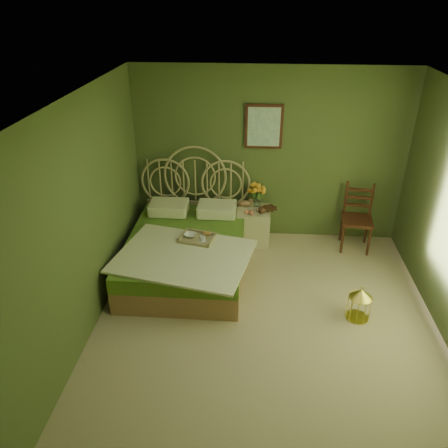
# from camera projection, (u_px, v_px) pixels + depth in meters

# --- Properties ---
(floor) EXTENTS (4.50, 4.50, 0.00)m
(floor) POSITION_uv_depth(u_px,v_px,m) (266.00, 327.00, 5.10)
(floor) COLOR #CAB292
(floor) RESTS_ON ground
(ceiling) EXTENTS (4.50, 4.50, 0.00)m
(ceiling) POSITION_uv_depth(u_px,v_px,m) (279.00, 103.00, 3.86)
(ceiling) COLOR silver
(ceiling) RESTS_ON wall_back
(wall_back) EXTENTS (4.00, 0.00, 4.00)m
(wall_back) POSITION_uv_depth(u_px,v_px,m) (269.00, 156.00, 6.45)
(wall_back) COLOR #495E31
(wall_back) RESTS_ON floor
(wall_left) EXTENTS (0.00, 4.50, 4.50)m
(wall_left) POSITION_uv_depth(u_px,v_px,m) (82.00, 223.00, 4.62)
(wall_left) COLOR #495E31
(wall_left) RESTS_ON floor
(wall_art) EXTENTS (0.54, 0.04, 0.64)m
(wall_art) POSITION_uv_depth(u_px,v_px,m) (264.00, 127.00, 6.22)
(wall_art) COLOR #3B1A10
(wall_art) RESTS_ON wall_back
(bed) EXTENTS (1.85, 2.33, 1.44)m
(bed) POSITION_uv_depth(u_px,v_px,m) (187.00, 248.00, 6.04)
(bed) COLOR tan
(bed) RESTS_ON floor
(nightstand) EXTENTS (0.50, 0.50, 0.98)m
(nightstand) POSITION_uv_depth(u_px,v_px,m) (254.00, 221.00, 6.69)
(nightstand) COLOR beige
(nightstand) RESTS_ON floor
(chair) EXTENTS (0.48, 0.48, 0.99)m
(chair) POSITION_uv_depth(u_px,v_px,m) (357.00, 213.00, 6.48)
(chair) COLOR #3B1A10
(chair) RESTS_ON floor
(birdcage) EXTENTS (0.27, 0.27, 0.41)m
(birdcage) POSITION_uv_depth(u_px,v_px,m) (359.00, 304.00, 5.16)
(birdcage) COLOR gold
(birdcage) RESTS_ON floor
(book_lower) EXTENTS (0.22, 0.25, 0.02)m
(book_lower) POSITION_uv_depth(u_px,v_px,m) (266.00, 209.00, 6.59)
(book_lower) COLOR #381E0F
(book_lower) RESTS_ON nightstand
(book_upper) EXTENTS (0.22, 0.25, 0.02)m
(book_upper) POSITION_uv_depth(u_px,v_px,m) (266.00, 208.00, 6.58)
(book_upper) COLOR #472819
(book_upper) RESTS_ON nightstand
(cereal_bowl) EXTENTS (0.20, 0.20, 0.04)m
(cereal_bowl) POSITION_uv_depth(u_px,v_px,m) (190.00, 235.00, 5.85)
(cereal_bowl) COLOR white
(cereal_bowl) RESTS_ON bed
(coffee_cup) EXTENTS (0.10, 0.10, 0.07)m
(coffee_cup) POSITION_uv_depth(u_px,v_px,m) (203.00, 239.00, 5.73)
(coffee_cup) COLOR white
(coffee_cup) RESTS_ON bed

